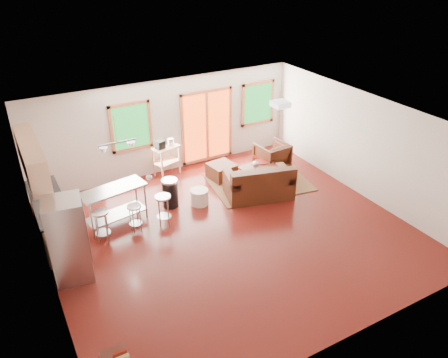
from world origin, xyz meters
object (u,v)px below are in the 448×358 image
rug (258,182)px  refrigerator (69,240)px  ottoman (222,171)px  kitchen_cart (165,151)px  loveseat (259,184)px  coffee_table (259,168)px  armchair (272,154)px  island (114,200)px

rug → refrigerator: (-5.14, -1.46, 0.84)m
ottoman → kitchen_cart: kitchen_cart is taller
loveseat → coffee_table: 0.91m
refrigerator → coffee_table: bearing=25.0°
rug → ottoman: 1.03m
armchair → ottoman: size_ratio=1.28×
rug → kitchen_cart: bearing=141.4°
ottoman → refrigerator: size_ratio=0.38×
refrigerator → island: 1.87m
loveseat → armchair: bearing=59.4°
rug → loveseat: loveseat is taller
coffee_table → refrigerator: refrigerator is taller
kitchen_cart → ottoman: bearing=-36.8°
ottoman → refrigerator: (-4.38, -2.13, 0.63)m
armchair → island: (-4.71, -0.63, 0.21)m
loveseat → kitchen_cart: 2.77m
ottoman → island: island is taller
armchair → refrigerator: size_ratio=0.49×
loveseat → refrigerator: (-4.74, -0.82, 0.51)m
kitchen_cart → rug: bearing=-38.6°
coffee_table → ottoman: size_ratio=1.72×
island → rug: bearing=1.1°
loveseat → armchair: size_ratio=2.19×
coffee_table → armchair: armchair is taller
ottoman → island: bearing=-166.7°
island → loveseat: bearing=-9.1°
rug → armchair: size_ratio=3.05×
refrigerator → kitchen_cart: refrigerator is taller
ottoman → armchair: bearing=-4.3°
rug → loveseat: (-0.40, -0.64, 0.33)m
rug → loveseat: bearing=-122.1°
rug → armchair: armchair is taller
loveseat → refrigerator: bearing=-155.4°
coffee_table → island: (-4.01, -0.20, 0.28)m
coffee_table → armchair: 0.83m
island → armchair: bearing=7.6°
loveseat → kitchen_cart: (-1.59, 2.23, 0.39)m
refrigerator → kitchen_cart: bearing=52.3°
coffee_table → island: 4.02m
armchair → island: island is taller
coffee_table → kitchen_cart: kitchen_cart is taller
rug → ottoman: ottoman is taller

